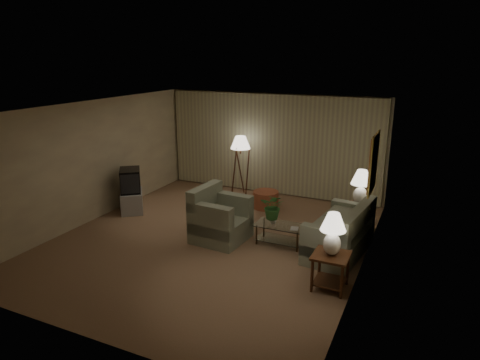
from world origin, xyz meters
name	(u,v)px	position (x,y,z in m)	size (l,w,h in m)	color
ground	(212,239)	(0.00, 0.00, 0.00)	(7.00, 7.00, 0.00)	#986B53
room_shell	(243,143)	(0.02, 1.51, 1.75)	(6.04, 7.02, 2.72)	beige
sofa	(339,234)	(2.50, 0.47, 0.39)	(1.96, 1.31, 0.77)	gray
armchair	(221,220)	(0.18, 0.08, 0.43)	(1.18, 1.13, 0.87)	gray
side_table_near	(331,265)	(2.65, -0.88, 0.42)	(0.57, 0.57, 0.60)	#361D0E
side_table_far	(359,213)	(2.65, 1.72, 0.40)	(0.51, 0.43, 0.60)	#361D0E
table_lamp_near	(333,230)	(2.65, -0.88, 1.01)	(0.41, 0.41, 0.70)	white
table_lamp_far	(361,184)	(2.65, 1.72, 1.05)	(0.44, 0.44, 0.76)	white
coffee_table	(280,231)	(1.35, 0.37, 0.27)	(0.98, 0.54, 0.41)	silver
tv_cabinet	(132,201)	(-2.55, 0.67, 0.25)	(0.88, 0.94, 0.50)	#A3A3A5
crt_tv	(130,180)	(-2.55, 0.67, 0.77)	(0.75, 0.79, 0.55)	black
floor_lamp	(240,165)	(-0.66, 2.88, 0.85)	(0.52, 0.52, 1.61)	#361D0E
ottoman	(266,199)	(0.32, 2.24, 0.21)	(0.63, 0.63, 0.42)	#A55937
vase	(273,220)	(1.20, 0.37, 0.48)	(0.13, 0.13, 0.14)	white
flowers	(273,205)	(1.20, 0.37, 0.82)	(0.48, 0.41, 0.53)	#397F38
book	(291,228)	(1.60, 0.27, 0.42)	(0.15, 0.20, 0.02)	olive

